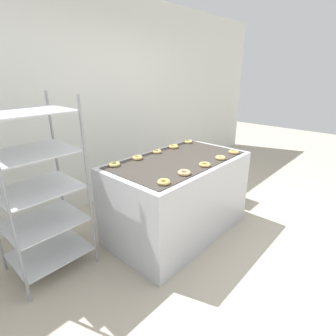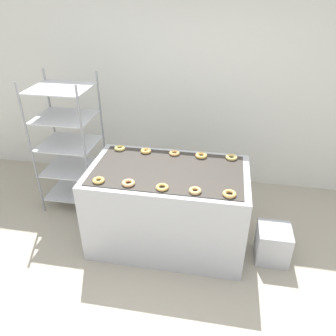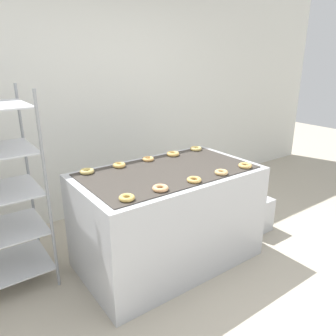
{
  "view_description": "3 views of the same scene",
  "coord_description": "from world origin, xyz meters",
  "px_view_note": "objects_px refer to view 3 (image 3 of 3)",
  "views": [
    {
      "loc": [
        -2.09,
        -1.0,
        1.81
      ],
      "look_at": [
        0.0,
        0.87,
        0.76
      ],
      "focal_mm": 28.0,
      "sensor_mm": 36.0,
      "label": 1
    },
    {
      "loc": [
        0.49,
        -2.03,
        2.53
      ],
      "look_at": [
        0.0,
        0.72,
        0.92
      ],
      "focal_mm": 35.0,
      "sensor_mm": 36.0,
      "label": 2
    },
    {
      "loc": [
        -1.58,
        -1.45,
        1.85
      ],
      "look_at": [
        0.0,
        0.72,
        0.92
      ],
      "focal_mm": 35.0,
      "sensor_mm": 36.0,
      "label": 3
    }
  ],
  "objects_px": {
    "donut_near_center": "(194,180)",
    "donut_near_right": "(221,172)",
    "donut_near_rightmost": "(245,166)",
    "donut_far_rightmost": "(196,149)",
    "glaze_bin": "(253,213)",
    "donut_near_left": "(160,188)",
    "fryer_machine": "(168,217)",
    "donut_near_leftmost": "(127,198)",
    "donut_far_right": "(173,154)",
    "donut_far_left": "(119,165)",
    "donut_far_leftmost": "(87,171)",
    "donut_far_center": "(148,159)"
  },
  "relations": [
    {
      "from": "donut_near_center",
      "to": "donut_near_right",
      "type": "height_order",
      "value": "donut_near_right"
    },
    {
      "from": "donut_near_rightmost",
      "to": "donut_far_rightmost",
      "type": "distance_m",
      "value": 0.68
    },
    {
      "from": "glaze_bin",
      "to": "donut_near_left",
      "type": "relative_size",
      "value": 3.09
    },
    {
      "from": "fryer_machine",
      "to": "donut_near_right",
      "type": "relative_size",
      "value": 14.25
    },
    {
      "from": "donut_near_leftmost",
      "to": "donut_near_left",
      "type": "xyz_separation_m",
      "value": [
        0.28,
        0.0,
        0.0
      ]
    },
    {
      "from": "donut_near_right",
      "to": "glaze_bin",
      "type": "bearing_deg",
      "value": 18.16
    },
    {
      "from": "donut_near_right",
      "to": "donut_far_right",
      "type": "bearing_deg",
      "value": 90.48
    },
    {
      "from": "donut_near_left",
      "to": "donut_far_left",
      "type": "bearing_deg",
      "value": 89.41
    },
    {
      "from": "donut_near_rightmost",
      "to": "donut_far_rightmost",
      "type": "height_order",
      "value": "same"
    },
    {
      "from": "donut_far_leftmost",
      "to": "donut_far_right",
      "type": "relative_size",
      "value": 0.96
    },
    {
      "from": "fryer_machine",
      "to": "glaze_bin",
      "type": "xyz_separation_m",
      "value": [
        1.1,
        -0.08,
        -0.26
      ]
    },
    {
      "from": "donut_near_right",
      "to": "donut_far_leftmost",
      "type": "xyz_separation_m",
      "value": [
        -0.9,
        0.69,
        0.0
      ]
    },
    {
      "from": "glaze_bin",
      "to": "donut_near_center",
      "type": "relative_size",
      "value": 3.21
    },
    {
      "from": "donut_far_leftmost",
      "to": "donut_far_center",
      "type": "distance_m",
      "value": 0.61
    },
    {
      "from": "donut_near_center",
      "to": "fryer_machine",
      "type": "bearing_deg",
      "value": 91.31
    },
    {
      "from": "donut_far_left",
      "to": "donut_far_rightmost",
      "type": "distance_m",
      "value": 0.91
    },
    {
      "from": "donut_near_center",
      "to": "donut_near_rightmost",
      "type": "relative_size",
      "value": 0.96
    },
    {
      "from": "fryer_machine",
      "to": "donut_near_left",
      "type": "height_order",
      "value": "donut_near_left"
    },
    {
      "from": "donut_far_right",
      "to": "donut_near_center",
      "type": "bearing_deg",
      "value": -113.53
    },
    {
      "from": "fryer_machine",
      "to": "donut_near_center",
      "type": "height_order",
      "value": "donut_near_center"
    },
    {
      "from": "donut_near_rightmost",
      "to": "donut_far_rightmost",
      "type": "relative_size",
      "value": 0.99
    },
    {
      "from": "donut_near_rightmost",
      "to": "donut_near_center",
      "type": "bearing_deg",
      "value": 179.86
    },
    {
      "from": "glaze_bin",
      "to": "donut_far_leftmost",
      "type": "relative_size",
      "value": 3.09
    },
    {
      "from": "donut_far_left",
      "to": "donut_near_center",
      "type": "bearing_deg",
      "value": -65.06
    },
    {
      "from": "fryer_machine",
      "to": "glaze_bin",
      "type": "distance_m",
      "value": 1.14
    },
    {
      "from": "donut_near_right",
      "to": "donut_far_rightmost",
      "type": "distance_m",
      "value": 0.75
    },
    {
      "from": "fryer_machine",
      "to": "donut_far_leftmost",
      "type": "height_order",
      "value": "donut_far_leftmost"
    },
    {
      "from": "donut_far_left",
      "to": "donut_far_rightmost",
      "type": "height_order",
      "value": "donut_far_left"
    },
    {
      "from": "donut_far_center",
      "to": "donut_far_leftmost",
      "type": "bearing_deg",
      "value": 179.23
    },
    {
      "from": "fryer_machine",
      "to": "donut_far_center",
      "type": "xyz_separation_m",
      "value": [
        0.01,
        0.33,
        0.47
      ]
    },
    {
      "from": "donut_far_center",
      "to": "donut_near_leftmost",
      "type": "bearing_deg",
      "value": -132.12
    },
    {
      "from": "glaze_bin",
      "to": "donut_far_rightmost",
      "type": "xyz_separation_m",
      "value": [
        -0.49,
        0.42,
        0.73
      ]
    },
    {
      "from": "donut_near_left",
      "to": "donut_far_right",
      "type": "distance_m",
      "value": 0.89
    },
    {
      "from": "donut_near_leftmost",
      "to": "donut_far_center",
      "type": "xyz_separation_m",
      "value": [
        0.6,
        0.67,
        -0.0
      ]
    },
    {
      "from": "donut_far_leftmost",
      "to": "donut_far_left",
      "type": "bearing_deg",
      "value": -3.13
    },
    {
      "from": "donut_far_rightmost",
      "to": "donut_near_center",
      "type": "bearing_deg",
      "value": -131.5
    },
    {
      "from": "glaze_bin",
      "to": "donut_near_rightmost",
      "type": "xyz_separation_m",
      "value": [
        -0.5,
        -0.26,
        0.73
      ]
    },
    {
      "from": "glaze_bin",
      "to": "donut_far_right",
      "type": "height_order",
      "value": "donut_far_right"
    },
    {
      "from": "donut_near_rightmost",
      "to": "donut_far_left",
      "type": "distance_m",
      "value": 1.12
    },
    {
      "from": "glaze_bin",
      "to": "donut_far_center",
      "type": "xyz_separation_m",
      "value": [
        -1.09,
        0.42,
        0.73
      ]
    },
    {
      "from": "donut_near_right",
      "to": "donut_near_rightmost",
      "type": "bearing_deg",
      "value": 0.38
    },
    {
      "from": "donut_far_rightmost",
      "to": "fryer_machine",
      "type": "bearing_deg",
      "value": -150.78
    },
    {
      "from": "donut_far_right",
      "to": "donut_near_left",
      "type": "bearing_deg",
      "value": -132.85
    },
    {
      "from": "fryer_machine",
      "to": "glaze_bin",
      "type": "height_order",
      "value": "fryer_machine"
    },
    {
      "from": "glaze_bin",
      "to": "donut_far_center",
      "type": "relative_size",
      "value": 3.35
    },
    {
      "from": "donut_near_rightmost",
      "to": "donut_far_center",
      "type": "distance_m",
      "value": 0.9
    },
    {
      "from": "donut_far_rightmost",
      "to": "donut_far_right",
      "type": "bearing_deg",
      "value": -176.98
    },
    {
      "from": "donut_near_center",
      "to": "donut_far_right",
      "type": "height_order",
      "value": "donut_far_right"
    },
    {
      "from": "donut_near_right",
      "to": "donut_far_rightmost",
      "type": "xyz_separation_m",
      "value": [
        0.31,
        0.69,
        0.0
      ]
    },
    {
      "from": "donut_near_left",
      "to": "donut_near_right",
      "type": "xyz_separation_m",
      "value": [
        0.61,
        -0.02,
        -0.0
      ]
    }
  ]
}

